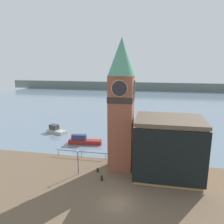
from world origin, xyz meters
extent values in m
plane|color=brown|center=(0.00, 0.00, 0.00)|extent=(160.00, 160.00, 0.00)
cube|color=slate|center=(0.00, 72.11, 0.00)|extent=(160.00, 120.00, 0.00)
cube|color=slate|center=(0.00, 112.11, 2.50)|extent=(180.00, 3.00, 5.00)
cube|color=#333338|center=(-8.64, 11.86, 1.05)|extent=(9.60, 0.08, 0.08)
cylinder|color=#333338|center=(-13.14, 11.86, 0.53)|extent=(0.07, 0.07, 1.05)
cylinder|color=#333338|center=(-8.64, 11.86, 0.53)|extent=(0.07, 0.07, 1.05)
cylinder|color=#333338|center=(-4.14, 11.86, 0.53)|extent=(0.07, 0.07, 1.05)
cube|color=brown|center=(-1.02, 9.25, 7.46)|extent=(3.63, 3.63, 14.92)
cube|color=#2D2823|center=(-1.02, 9.25, 11.43)|extent=(3.75, 3.75, 0.90)
cylinder|color=tan|center=(-1.02, 7.37, 13.23)|extent=(2.41, 0.12, 2.41)
cylinder|color=#232328|center=(-1.02, 7.29, 13.23)|extent=(2.20, 0.12, 2.20)
cylinder|color=tan|center=(0.85, 9.25, 13.23)|extent=(0.12, 2.41, 2.41)
cylinder|color=#232328|center=(0.94, 9.25, 13.23)|extent=(0.12, 2.20, 2.20)
cone|color=#4C9375|center=(-1.02, 9.25, 17.69)|extent=(4.17, 4.17, 5.54)
cube|color=tan|center=(6.25, 8.19, 4.25)|extent=(9.34, 7.24, 8.49)
cube|color=brown|center=(6.25, 8.19, 8.74)|extent=(9.74, 7.64, 0.50)
cube|color=black|center=(6.25, 4.42, 4.42)|extent=(9.84, 0.30, 7.81)
cube|color=maroon|center=(-10.04, 18.26, 0.45)|extent=(7.11, 2.28, 0.90)
cube|color=navy|center=(-11.29, 18.12, 1.46)|extent=(3.17, 1.38, 1.12)
cube|color=#B7B2A8|center=(-19.24, 24.29, 0.33)|extent=(5.41, 3.81, 0.67)
cube|color=#38383D|center=(-20.07, 24.64, 1.27)|extent=(2.59, 2.17, 1.20)
cylinder|color=black|center=(-3.13, 4.78, 0.32)|extent=(0.34, 0.34, 0.63)
sphere|color=black|center=(-3.13, 4.78, 0.63)|extent=(0.36, 0.36, 0.36)
cylinder|color=black|center=(-4.36, 7.07, 0.24)|extent=(0.34, 0.34, 0.48)
sphere|color=black|center=(-4.36, 7.07, 0.48)|extent=(0.35, 0.35, 0.35)
cylinder|color=black|center=(-7.13, 5.93, 1.83)|extent=(0.10, 0.10, 3.65)
sphere|color=silver|center=(-7.13, 5.93, 3.75)|extent=(0.32, 0.32, 0.32)
camera|label=1|loc=(3.90, -23.29, 16.84)|focal=35.00mm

